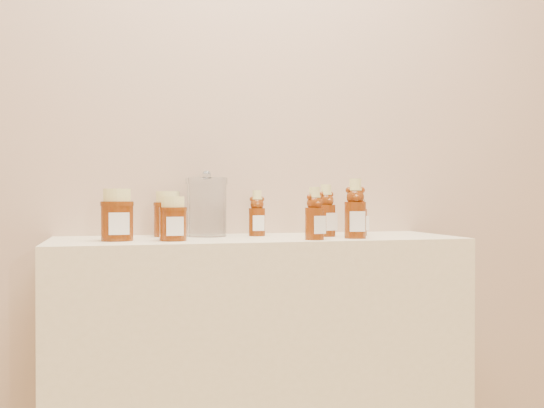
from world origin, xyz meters
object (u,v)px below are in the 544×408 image
object	(u,v)px
display_table	(259,388)
glass_canister	(207,204)
bear_bottle_front_left	(314,210)
bear_bottle_back_left	(257,210)
honey_jar_left	(117,215)

from	to	relation	value
display_table	glass_canister	xyz separation A→B (m)	(-0.14, 0.09, 0.55)
display_table	bear_bottle_front_left	xyz separation A→B (m)	(0.13, -0.13, 0.53)
glass_canister	bear_bottle_back_left	bearing A→B (deg)	-6.22
bear_bottle_front_left	honey_jar_left	size ratio (longest dim) A/B	1.17
bear_bottle_back_left	bear_bottle_front_left	xyz separation A→B (m)	(0.12, -0.20, 0.00)
display_table	bear_bottle_back_left	distance (m)	0.53
honey_jar_left	glass_canister	distance (m)	0.29
honey_jar_left	glass_canister	size ratio (longest dim) A/B	0.73
display_table	glass_canister	distance (m)	0.57
display_table	glass_canister	bearing A→B (deg)	148.11
bear_bottle_front_left	honey_jar_left	distance (m)	0.55
bear_bottle_front_left	glass_canister	distance (m)	0.35
display_table	honey_jar_left	distance (m)	0.66
honey_jar_left	glass_canister	world-z (taller)	glass_canister
bear_bottle_back_left	glass_canister	world-z (taller)	glass_canister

